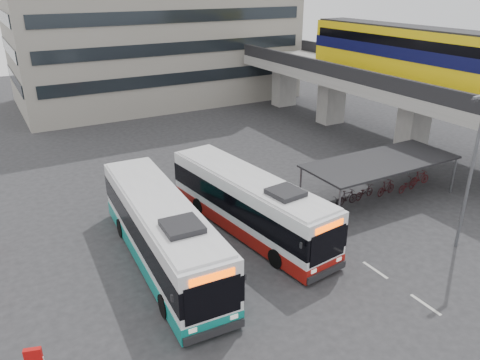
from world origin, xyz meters
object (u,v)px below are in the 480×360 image
pedestrian (275,239)px  bus_main (249,203)px  bus_teal (162,232)px  lamp_post (472,164)px

pedestrian → bus_main: bearing=41.1°
bus_teal → pedestrian: size_ratio=7.46×
pedestrian → lamp_post: bearing=-72.9°
bus_main → pedestrian: 2.89m
bus_main → pedestrian: bearing=-98.7°
bus_teal → lamp_post: bearing=-21.3°
bus_main → lamp_post: bearing=-46.1°
lamp_post → pedestrian: bearing=145.6°
bus_teal → bus_main: bearing=10.8°
pedestrian → lamp_post: (8.58, -4.13, 3.80)m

